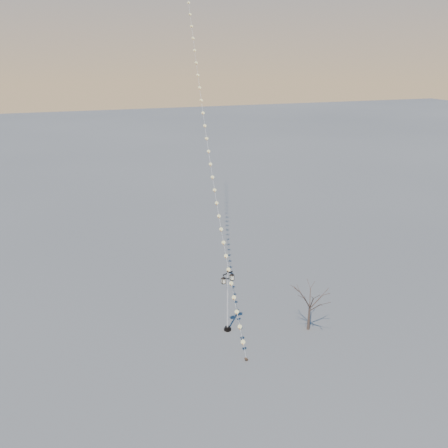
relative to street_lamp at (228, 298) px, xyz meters
name	(u,v)px	position (x,y,z in m)	size (l,w,h in m)	color
ground	(248,360)	(0.05, -3.58, -2.52)	(300.00, 300.00, 0.00)	#525353
street_lamp	(228,298)	(0.00, 0.00, 0.00)	(1.10, 0.68, 4.55)	black
bare_tree	(310,299)	(5.36, -1.76, -0.13)	(2.07, 2.07, 3.44)	#43352D
kite_train	(206,103)	(2.25, 11.48, 11.77)	(5.23, 30.81, 28.80)	#36271C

